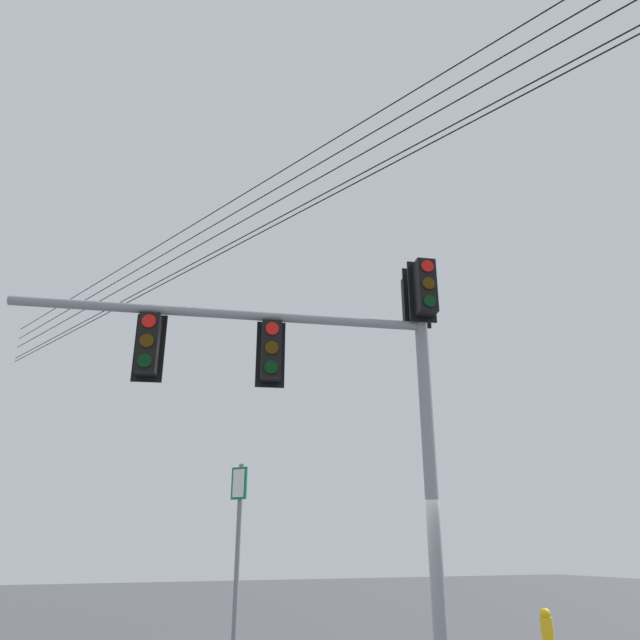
{
  "coord_description": "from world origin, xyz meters",
  "views": [
    {
      "loc": [
        -8.58,
        4.66,
        1.85
      ],
      "look_at": [
        -0.46,
        1.37,
        5.18
      ],
      "focal_mm": 33.78,
      "sensor_mm": 36.0,
      "label": 1
    }
  ],
  "objects": [
    {
      "name": "signal_mast_assembly",
      "position": [
        -0.51,
        1.1,
        4.5
      ],
      "size": [
        1.83,
        6.32,
        6.25
      ],
      "color": "gray",
      "rests_on": "ground"
    },
    {
      "name": "route_sign_primary",
      "position": [
        0.08,
        2.39,
        1.76
      ],
      "size": [
        0.21,
        0.19,
        2.99
      ],
      "color": "slate",
      "rests_on": "ground"
    },
    {
      "name": "fire_hydrant",
      "position": [
        1.25,
        -3.81,
        0.4
      ],
      "size": [
        0.26,
        0.29,
        0.81
      ],
      "color": "yellow",
      "rests_on": "ground"
    },
    {
      "name": "overhead_wire_span",
      "position": [
        0.63,
        0.38,
        9.08
      ],
      "size": [
        31.22,
        13.71,
        1.4
      ],
      "color": "black"
    }
  ]
}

